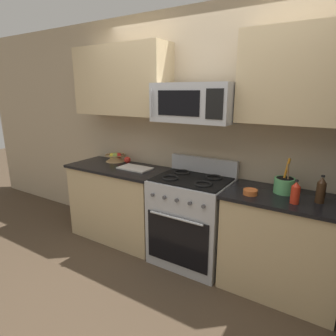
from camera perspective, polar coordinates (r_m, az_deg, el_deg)
ground_plane at (r=2.84m, az=-1.62°, el=-23.39°), size 16.00×16.00×0.00m
wall_back at (r=3.10m, az=8.10°, el=6.24°), size 8.00×0.10×2.60m
counter_left at (r=3.56m, az=-9.76°, el=-6.77°), size 1.21×0.59×0.91m
range_oven at (r=3.03m, az=4.67°, el=-10.25°), size 0.76×0.63×1.09m
counter_right at (r=2.79m, az=21.63°, el=-14.09°), size 1.01×0.59×0.91m
microwave at (r=2.77m, az=5.46°, el=12.92°), size 0.78×0.44×0.36m
upper_cabinets_left at (r=3.42m, az=-9.27°, el=16.85°), size 1.20×0.34×0.76m
upper_cabinets_right at (r=2.61m, az=25.51°, el=16.24°), size 1.00×0.34×0.76m
utensil_crock at (r=2.68m, az=22.32°, el=-3.13°), size 0.18×0.18×0.31m
fruit_basket at (r=3.67m, az=-10.51°, el=2.14°), size 0.25×0.25×0.11m
apple_loose at (r=3.55m, az=-8.15°, el=1.61°), size 0.08×0.08×0.08m
cutting_board at (r=3.29m, az=-6.64°, el=-0.01°), size 0.38×0.23×0.02m
bottle_hot_sauce at (r=2.46m, az=24.18°, el=-4.54°), size 0.07×0.07×0.19m
bottle_soy at (r=2.56m, az=28.33°, el=-3.94°), size 0.07×0.07×0.23m
prep_bowl at (r=2.55m, az=16.19°, el=-4.61°), size 0.12×0.12×0.05m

